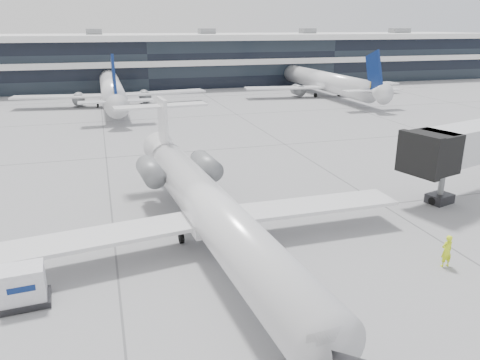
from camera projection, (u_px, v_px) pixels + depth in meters
name	position (u px, v px, depth m)	size (l,w,h in m)	color
ground	(259.00, 220.00, 33.19)	(220.00, 220.00, 0.00)	gray
terminal	(143.00, 63.00, 106.18)	(170.00, 22.00, 10.00)	black
bg_jet_center	(113.00, 105.00, 81.03)	(32.00, 40.00, 9.60)	silver
bg_jet_right	(323.00, 95.00, 91.90)	(32.00, 40.00, 9.60)	silver
regional_jet	(211.00, 209.00, 28.32)	(25.78, 32.21, 7.43)	silver
ramp_worker	(447.00, 251.00, 26.47)	(0.71, 0.47, 1.94)	#DBF91A
cargo_uld	(23.00, 286.00, 22.85)	(2.52, 1.95, 1.96)	black
traffic_cone	(200.00, 180.00, 40.79)	(0.40, 0.40, 0.55)	#E14C0B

